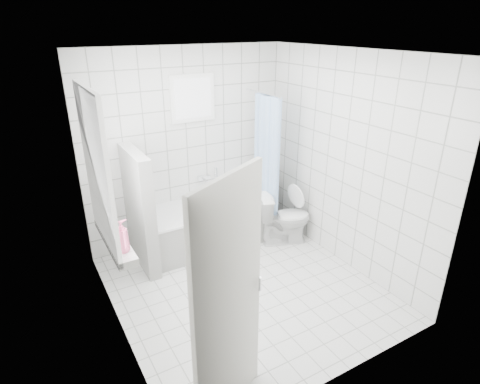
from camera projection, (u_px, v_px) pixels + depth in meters
ground at (244, 288)px, 4.67m from camera, size 3.00×3.00×0.00m
ceiling at (245, 52)px, 3.64m from camera, size 3.00×3.00×0.00m
wall_back at (187, 148)px, 5.35m from camera, size 2.80×0.02×2.60m
wall_front at (348, 250)px, 2.96m from camera, size 2.80×0.02×2.60m
wall_left at (107, 214)px, 3.51m from camera, size 0.02×3.00×2.60m
wall_right at (345, 162)px, 4.80m from camera, size 0.02×3.00×2.60m
window_left at (100, 171)px, 3.65m from camera, size 0.01×0.90×1.40m
window_back at (193, 98)px, 5.10m from camera, size 0.50×0.01×0.50m
window_sill at (115, 240)px, 3.96m from camera, size 0.18×1.02×0.08m
door at (229, 307)px, 2.83m from camera, size 0.73×0.40×2.00m
bathtub at (209, 224)px, 5.50m from camera, size 1.75×0.77×0.58m
partition_wall at (140, 210)px, 4.84m from camera, size 0.15×0.85×1.50m
tiled_ledge at (261, 203)px, 6.17m from camera, size 0.40×0.24×0.55m
toilet at (284, 218)px, 5.52m from camera, size 0.80×0.62×0.72m
curtain_rod at (263, 93)px, 5.18m from camera, size 0.02×0.80×0.02m
shower_curtain at (266, 162)px, 5.43m from camera, size 0.14×0.48×1.78m
tub_faucet at (204, 177)px, 5.59m from camera, size 0.18×0.06×0.06m
sill_bottles at (115, 225)px, 3.85m from camera, size 0.17×0.71×0.32m
ledge_bottles at (262, 179)px, 6.00m from camera, size 0.16×0.16×0.28m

